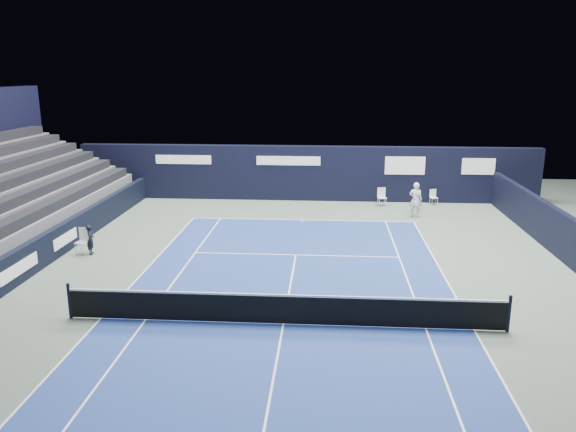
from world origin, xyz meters
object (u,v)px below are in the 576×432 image
at_px(line_judge_chair, 83,239).
at_px(folding_chair_back_a, 382,196).
at_px(folding_chair_back_b, 433,196).
at_px(tennis_net, 283,308).
at_px(tennis_player, 416,200).

bearing_deg(line_judge_chair, folding_chair_back_a, 44.59).
bearing_deg(folding_chair_back_b, tennis_net, -129.02).
relative_size(line_judge_chair, tennis_net, 0.08).
bearing_deg(tennis_net, folding_chair_back_b, 65.84).
height_order(folding_chair_back_a, tennis_player, tennis_player).
xyz_separation_m(folding_chair_back_b, line_judge_chair, (-15.69, -9.81, 0.12)).
relative_size(folding_chair_back_b, tennis_player, 0.48).
xyz_separation_m(folding_chair_back_a, line_judge_chair, (-12.80, -9.26, 0.03)).
xyz_separation_m(tennis_net, tennis_player, (5.68, 13.00, 0.38)).
distance_m(folding_chair_back_a, tennis_net, 15.84).
bearing_deg(line_judge_chair, tennis_player, 34.77).
height_order(tennis_net, tennis_player, tennis_player).
xyz_separation_m(folding_chair_back_a, tennis_net, (-4.20, -15.27, -0.06)).
bearing_deg(tennis_player, tennis_net, -113.61).
distance_m(line_judge_chair, tennis_net, 10.49).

